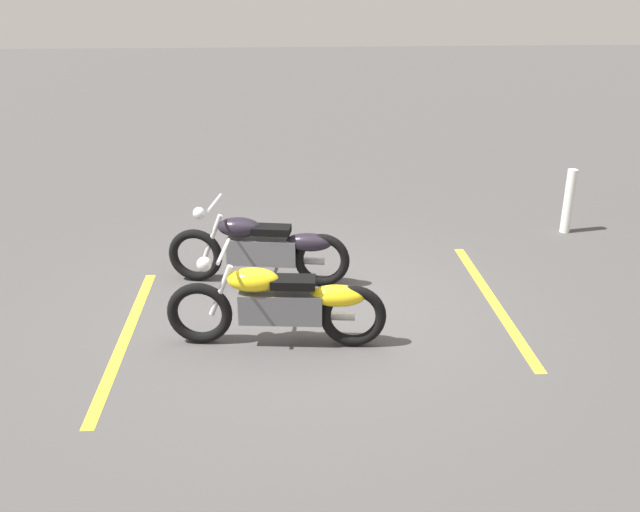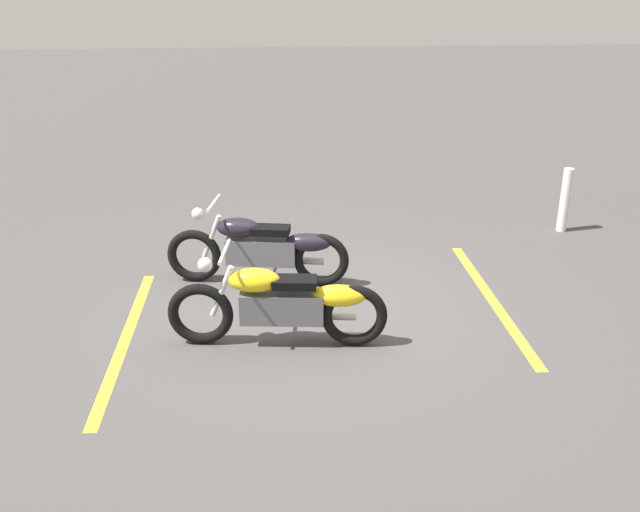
% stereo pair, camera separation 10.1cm
% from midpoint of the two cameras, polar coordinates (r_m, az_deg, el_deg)
% --- Properties ---
extents(ground_plane, '(60.00, 60.00, 0.00)m').
position_cam_midpoint_polar(ground_plane, '(7.84, -1.45, -4.43)').
color(ground_plane, '#474444').
extents(motorcycle_bright_foreground, '(2.23, 0.62, 1.04)m').
position_cam_midpoint_polar(motorcycle_bright_foreground, '(6.94, -3.53, -3.96)').
color(motorcycle_bright_foreground, black).
rests_on(motorcycle_bright_foreground, ground).
extents(motorcycle_dark_foreground, '(2.22, 0.66, 1.04)m').
position_cam_midpoint_polar(motorcycle_dark_foreground, '(8.34, -5.19, 0.64)').
color(motorcycle_dark_foreground, black).
rests_on(motorcycle_dark_foreground, ground).
extents(bollard_post, '(0.14, 0.14, 0.95)m').
position_cam_midpoint_polar(bollard_post, '(10.66, 19.37, 4.39)').
color(bollard_post, white).
rests_on(bollard_post, ground).
extents(parking_stripe_near, '(0.15, 3.20, 0.01)m').
position_cam_midpoint_polar(parking_stripe_near, '(7.53, -16.18, -6.58)').
color(parking_stripe_near, yellow).
rests_on(parking_stripe_near, ground).
extents(parking_stripe_mid, '(0.15, 3.20, 0.01)m').
position_cam_midpoint_polar(parking_stripe_mid, '(8.31, 13.69, -3.48)').
color(parking_stripe_mid, yellow).
rests_on(parking_stripe_mid, ground).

